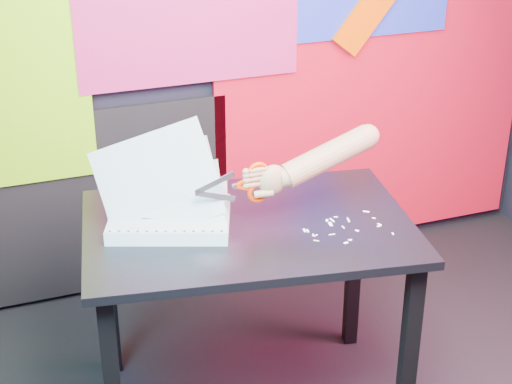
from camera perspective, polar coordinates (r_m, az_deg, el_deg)
name	(u,v)px	position (r m, az deg, el deg)	size (l,w,h in m)	color
room	(442,82)	(2.07, 13.39, 7.79)	(3.01, 3.01, 2.71)	black
backdrop	(259,73)	(3.46, 0.26, 8.64)	(2.88, 0.05, 2.08)	red
work_table	(248,251)	(2.64, -0.56, -4.29)	(1.18, 0.89, 0.75)	black
printout_stack	(169,216)	(2.58, -6.32, -1.76)	(0.46, 0.40, 0.36)	silver
scissors	(253,183)	(2.52, -0.23, 0.64)	(0.25, 0.02, 0.14)	silver
hand_forearm	(319,160)	(2.59, 4.57, 2.36)	(0.47, 0.09, 0.20)	#A87754
paper_clippings	(341,227)	(2.58, 6.24, -2.52)	(0.27, 0.19, 0.00)	white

